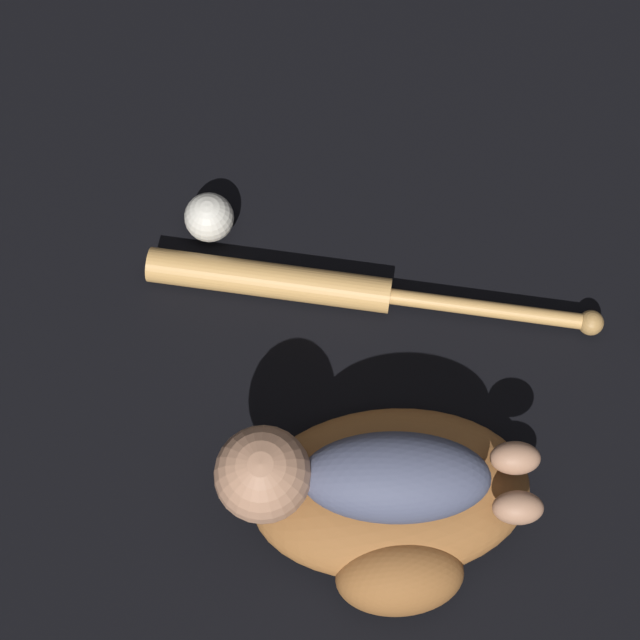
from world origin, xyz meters
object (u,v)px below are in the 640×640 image
baseball_bat (313,286)px  baby_figure (352,477)px  baseball_glove (392,506)px  baseball (209,217)px

baseball_bat → baby_figure: bearing=85.8°
baseball_glove → baseball_bat: baseball_glove is taller
baby_figure → baseball: 0.44m
baby_figure → baseball_glove: bearing=148.3°
baseball_bat → baseball: baseball is taller
baseball_glove → baseball: (0.14, -0.44, -0.01)m
baseball_bat → baseball: bearing=-47.7°
baseball_glove → baseball: baseball_glove is taller
baseball_bat → baseball: (0.12, -0.13, 0.01)m
baby_figure → baseball_bat: baby_figure is taller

